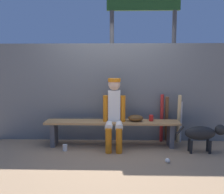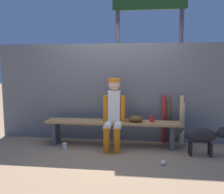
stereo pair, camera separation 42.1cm
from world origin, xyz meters
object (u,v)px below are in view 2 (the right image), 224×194
Objects in this scene: cup_on_bench at (152,119)px; baseball at (163,162)px; bat_wood_dark at (169,120)px; bat_aluminum_silver at (183,124)px; player_seated at (114,111)px; bat_wood_natural at (181,120)px; dugout_bench at (112,127)px; bat_aluminum_red at (164,119)px; baseball_glove at (136,119)px; dog at (204,136)px; cup_on_ground at (65,146)px; scoreboard at (152,19)px.

baseball is at bearing -79.72° from cup_on_bench.
bat_wood_dark reaches higher than bat_aluminum_silver.
player_seated is 1.29m from bat_wood_natural.
bat_aluminum_red is at bearing 15.39° from dugout_bench.
baseball_glove is 0.30× the size of bat_wood_natural.
bat_wood_dark reaches higher than cup_on_bench.
cup_on_bench is at bearing -163.29° from bat_wood_natural.
bat_aluminum_red is at bearing 168.80° from bat_wood_natural.
dugout_bench is at bearing 137.99° from baseball.
dugout_bench is 0.34m from player_seated.
baseball is (-0.44, -1.02, -0.37)m from bat_aluminum_silver.
bat_aluminum_silver is 0.63m from cup_on_bench.
bat_aluminum_silver is (0.35, -0.03, -0.07)m from bat_aluminum_red.
bat_wood_natural reaches higher than baseball_glove.
dugout_bench is 1.61m from dog.
bat_aluminum_silver reaches higher than cup_on_bench.
bat_aluminum_red reaches higher than baseball_glove.
player_seated is at bearing -168.16° from cup_on_bench.
dog is at bearing -59.40° from bat_wood_natural.
baseball_glove is at bearing -172.79° from cup_on_bench.
cup_on_bench reaches higher than dugout_bench.
bat_aluminum_red is at bearing 21.98° from player_seated.
bat_wood_natural reaches higher than cup_on_ground.
baseball is 0.97m from cup_on_bench.
bat_wood_dark is 8.30× the size of cup_on_ground.
cup_on_bench is (0.29, 0.04, -0.00)m from baseball_glove.
cup_on_bench is (-0.23, -0.23, 0.05)m from bat_aluminum_red.
bat_wood_dark is 2.00m from cup_on_ground.
bat_aluminum_red reaches higher than dugout_bench.
bat_wood_natural is at bearing 13.21° from cup_on_ground.
dugout_bench is 0.92m from cup_on_ground.
dog is at bearing -7.42° from player_seated.
dog reaches higher than baseball.
bat_aluminum_silver is 10.97× the size of baseball.
bat_wood_natural is 2.19m from cup_on_ground.
bat_aluminum_silver is at bearing -5.33° from bat_aluminum_red.
player_seated is 1.26m from baseball.
baseball is (-0.08, -1.05, -0.44)m from bat_aluminum_red.
cup_on_ground is 0.13× the size of dog.
scoreboard reaches higher than baseball_glove.
dugout_bench reaches higher than baseball.
player_seated reaches higher than bat_aluminum_red.
bat_wood_dark is at bearing -74.48° from scoreboard.
bat_aluminum_silver is at bearing 10.00° from dugout_bench.
bat_wood_natural reaches higher than baseball.
bat_wood_dark is at bearing 80.22° from baseball.
bat_aluminum_silver is 2.22m from cup_on_ground.
player_seated is 11.49× the size of cup_on_ground.
baseball is 1.77m from cup_on_ground.
player_seated is at bearing -114.88° from scoreboard.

